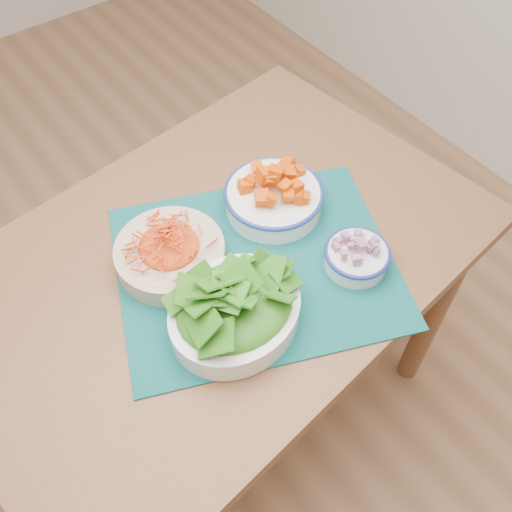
% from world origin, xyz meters
% --- Properties ---
extents(ground, '(4.00, 4.00, 0.00)m').
position_xyz_m(ground, '(0.00, 0.00, 0.00)').
color(ground, '#AD7953').
rests_on(ground, ground).
extents(table, '(1.16, 0.85, 0.75)m').
position_xyz_m(table, '(0.31, -0.32, 0.64)').
color(table, brown).
rests_on(table, ground).
extents(placemat, '(0.66, 0.60, 0.00)m').
position_xyz_m(placemat, '(0.36, -0.39, 0.75)').
color(placemat, '#053536').
rests_on(placemat, table).
extents(carrot_bowl, '(0.27, 0.27, 0.08)m').
position_xyz_m(carrot_bowl, '(0.23, -0.28, 0.79)').
color(carrot_bowl, '#CBB397').
rests_on(carrot_bowl, placemat).
extents(squash_bowl, '(0.27, 0.27, 0.10)m').
position_xyz_m(squash_bowl, '(0.47, -0.29, 0.80)').
color(squash_bowl, white).
rests_on(squash_bowl, placemat).
extents(lettuce_bowl, '(0.28, 0.25, 0.11)m').
position_xyz_m(lettuce_bowl, '(0.25, -0.47, 0.81)').
color(lettuce_bowl, white).
rests_on(lettuce_bowl, placemat).
extents(onion_bowl, '(0.14, 0.14, 0.06)m').
position_xyz_m(onion_bowl, '(0.51, -0.50, 0.79)').
color(onion_bowl, white).
rests_on(onion_bowl, placemat).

